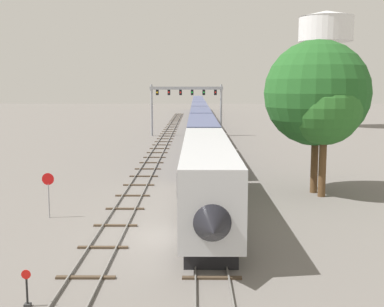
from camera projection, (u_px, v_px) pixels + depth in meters
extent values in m
plane|color=slate|center=(172.00, 237.00, 27.25)|extent=(400.00, 400.00, 0.00)
cube|color=slate|center=(196.00, 132.00, 86.66)|extent=(0.07, 200.00, 0.16)
cube|color=slate|center=(204.00, 132.00, 86.65)|extent=(0.07, 200.00, 0.16)
cube|color=#473828|center=(212.00, 278.00, 21.29)|extent=(2.60, 0.24, 0.10)
cube|color=#473828|center=(209.00, 248.00, 25.25)|extent=(2.60, 0.24, 0.10)
cube|color=#473828|center=(208.00, 226.00, 29.21)|extent=(2.60, 0.24, 0.10)
cube|color=#473828|center=(206.00, 209.00, 33.17)|extent=(2.60, 0.24, 0.10)
cube|color=#473828|center=(205.00, 196.00, 37.14)|extent=(2.60, 0.24, 0.10)
cube|color=#473828|center=(204.00, 185.00, 41.10)|extent=(2.60, 0.24, 0.10)
cube|color=#473828|center=(203.00, 176.00, 45.06)|extent=(2.60, 0.24, 0.10)
cube|color=#473828|center=(203.00, 169.00, 49.02)|extent=(2.60, 0.24, 0.10)
cube|color=#473828|center=(202.00, 163.00, 52.98)|extent=(2.60, 0.24, 0.10)
cube|color=#473828|center=(202.00, 157.00, 56.95)|extent=(2.60, 0.24, 0.10)
cube|color=#473828|center=(201.00, 153.00, 60.91)|extent=(2.60, 0.24, 0.10)
cube|color=#473828|center=(201.00, 149.00, 64.87)|extent=(2.60, 0.24, 0.10)
cube|color=#473828|center=(201.00, 145.00, 68.83)|extent=(2.60, 0.24, 0.10)
cube|color=#473828|center=(200.00, 142.00, 72.79)|extent=(2.60, 0.24, 0.10)
cube|color=#473828|center=(200.00, 139.00, 76.75)|extent=(2.60, 0.24, 0.10)
cube|color=#473828|center=(200.00, 136.00, 80.72)|extent=(2.60, 0.24, 0.10)
cube|color=#473828|center=(200.00, 134.00, 84.68)|extent=(2.60, 0.24, 0.10)
cube|color=#473828|center=(200.00, 132.00, 88.64)|extent=(2.60, 0.24, 0.10)
cube|color=#473828|center=(199.00, 130.00, 92.60)|extent=(2.60, 0.24, 0.10)
cube|color=#473828|center=(199.00, 128.00, 96.56)|extent=(2.60, 0.24, 0.10)
cube|color=#473828|center=(199.00, 126.00, 100.53)|extent=(2.60, 0.24, 0.10)
cube|color=#473828|center=(199.00, 125.00, 104.49)|extent=(2.60, 0.24, 0.10)
cube|color=#473828|center=(199.00, 123.00, 108.45)|extent=(2.60, 0.24, 0.10)
cube|color=#473828|center=(199.00, 122.00, 112.41)|extent=(2.60, 0.24, 0.10)
cube|color=#473828|center=(199.00, 121.00, 116.37)|extent=(2.60, 0.24, 0.10)
cube|color=#473828|center=(199.00, 119.00, 120.33)|extent=(2.60, 0.24, 0.10)
cube|color=#473828|center=(198.00, 118.00, 124.30)|extent=(2.60, 0.24, 0.10)
cube|color=#473828|center=(198.00, 117.00, 128.26)|extent=(2.60, 0.24, 0.10)
cube|color=#473828|center=(198.00, 116.00, 132.22)|extent=(2.60, 0.24, 0.10)
cube|color=#473828|center=(198.00, 115.00, 136.18)|extent=(2.60, 0.24, 0.10)
cube|color=#473828|center=(198.00, 115.00, 140.14)|extent=(2.60, 0.24, 0.10)
cube|color=#473828|center=(198.00, 114.00, 144.10)|extent=(2.60, 0.24, 0.10)
cube|color=#473828|center=(198.00, 113.00, 148.07)|extent=(2.60, 0.24, 0.10)
cube|color=#473828|center=(198.00, 112.00, 152.03)|extent=(2.60, 0.24, 0.10)
cube|color=#473828|center=(198.00, 112.00, 155.99)|extent=(2.60, 0.24, 0.10)
cube|color=#473828|center=(198.00, 111.00, 159.95)|extent=(2.60, 0.24, 0.10)
cube|color=#473828|center=(198.00, 110.00, 163.91)|extent=(2.60, 0.24, 0.10)
cube|color=#473828|center=(198.00, 110.00, 167.88)|extent=(2.60, 0.24, 0.10)
cube|color=#473828|center=(198.00, 109.00, 171.84)|extent=(2.60, 0.24, 0.10)
cube|color=#473828|center=(198.00, 109.00, 175.80)|extent=(2.60, 0.24, 0.10)
cube|color=#473828|center=(198.00, 108.00, 179.76)|extent=(2.60, 0.24, 0.10)
cube|color=#473828|center=(198.00, 108.00, 183.72)|extent=(2.60, 0.24, 0.10)
cube|color=slate|center=(155.00, 146.00, 66.89)|extent=(0.07, 160.00, 0.16)
cube|color=slate|center=(166.00, 146.00, 66.88)|extent=(0.07, 160.00, 0.16)
cube|color=#473828|center=(86.00, 277.00, 21.33)|extent=(2.60, 0.24, 0.10)
cube|color=#473828|center=(103.00, 247.00, 25.29)|extent=(2.60, 0.24, 0.10)
cube|color=#473828|center=(115.00, 225.00, 29.25)|extent=(2.60, 0.24, 0.10)
cube|color=#473828|center=(125.00, 209.00, 33.21)|extent=(2.60, 0.24, 0.10)
cube|color=#473828|center=(133.00, 196.00, 37.18)|extent=(2.60, 0.24, 0.10)
cube|color=#473828|center=(139.00, 185.00, 41.14)|extent=(2.60, 0.24, 0.10)
cube|color=#473828|center=(144.00, 176.00, 45.10)|extent=(2.60, 0.24, 0.10)
cube|color=#473828|center=(148.00, 169.00, 49.06)|extent=(2.60, 0.24, 0.10)
cube|color=#473828|center=(151.00, 163.00, 53.02)|extent=(2.60, 0.24, 0.10)
cube|color=#473828|center=(154.00, 157.00, 56.99)|extent=(2.60, 0.24, 0.10)
cube|color=#473828|center=(157.00, 153.00, 60.95)|extent=(2.60, 0.24, 0.10)
cube|color=#473828|center=(159.00, 148.00, 64.91)|extent=(2.60, 0.24, 0.10)
cube|color=#473828|center=(162.00, 145.00, 68.87)|extent=(2.60, 0.24, 0.10)
cube|color=#473828|center=(163.00, 142.00, 72.83)|extent=(2.60, 0.24, 0.10)
cube|color=#473828|center=(165.00, 139.00, 76.79)|extent=(2.60, 0.24, 0.10)
cube|color=#473828|center=(167.00, 136.00, 80.76)|extent=(2.60, 0.24, 0.10)
cube|color=#473828|center=(168.00, 134.00, 84.72)|extent=(2.60, 0.24, 0.10)
cube|color=#473828|center=(169.00, 132.00, 88.68)|extent=(2.60, 0.24, 0.10)
cube|color=#473828|center=(170.00, 130.00, 92.64)|extent=(2.60, 0.24, 0.10)
cube|color=#473828|center=(171.00, 128.00, 96.60)|extent=(2.60, 0.24, 0.10)
cube|color=#473828|center=(172.00, 126.00, 100.57)|extent=(2.60, 0.24, 0.10)
cube|color=#473828|center=(173.00, 125.00, 104.53)|extent=(2.60, 0.24, 0.10)
cube|color=#473828|center=(174.00, 123.00, 108.49)|extent=(2.60, 0.24, 0.10)
cube|color=#473828|center=(175.00, 122.00, 112.45)|extent=(2.60, 0.24, 0.10)
cube|color=#473828|center=(175.00, 121.00, 116.41)|extent=(2.60, 0.24, 0.10)
cube|color=#473828|center=(176.00, 119.00, 120.37)|extent=(2.60, 0.24, 0.10)
cube|color=#473828|center=(177.00, 118.00, 124.34)|extent=(2.60, 0.24, 0.10)
cube|color=#473828|center=(177.00, 117.00, 128.30)|extent=(2.60, 0.24, 0.10)
cube|color=#473828|center=(178.00, 116.00, 132.26)|extent=(2.60, 0.24, 0.10)
cube|color=#473828|center=(178.00, 115.00, 136.22)|extent=(2.60, 0.24, 0.10)
cube|color=#473828|center=(179.00, 115.00, 140.18)|extent=(2.60, 0.24, 0.10)
cube|color=#473828|center=(179.00, 114.00, 144.14)|extent=(2.60, 0.24, 0.10)
cube|color=silver|center=(207.00, 172.00, 31.12)|extent=(3.00, 20.64, 3.80)
cone|color=black|center=(212.00, 224.00, 20.75)|extent=(2.88, 2.60, 2.88)
cube|color=black|center=(212.00, 182.00, 21.93)|extent=(3.04, 1.80, 1.10)
cube|color=black|center=(207.00, 209.00, 31.45)|extent=(2.52, 18.57, 1.00)
cube|color=#4C5684|center=(202.00, 137.00, 52.55)|extent=(3.00, 20.64, 3.80)
cube|color=black|center=(202.00, 133.00, 52.49)|extent=(3.04, 18.99, 0.90)
cube|color=black|center=(202.00, 159.00, 52.88)|extent=(2.52, 18.57, 1.00)
cube|color=#4C5684|center=(200.00, 122.00, 73.98)|extent=(3.00, 20.64, 3.80)
cube|color=black|center=(200.00, 119.00, 73.92)|extent=(3.04, 18.99, 0.90)
cube|color=black|center=(200.00, 138.00, 74.31)|extent=(2.52, 18.57, 1.00)
cube|color=#4C5684|center=(199.00, 114.00, 95.41)|extent=(3.00, 20.64, 3.80)
cube|color=black|center=(199.00, 111.00, 95.35)|extent=(3.04, 18.99, 0.90)
cube|color=black|center=(199.00, 126.00, 95.74)|extent=(2.52, 18.57, 1.00)
cube|color=#4C5684|center=(199.00, 108.00, 116.84)|extent=(3.00, 20.64, 3.80)
cube|color=black|center=(199.00, 107.00, 116.78)|extent=(3.04, 18.99, 0.90)
cube|color=black|center=(199.00, 118.00, 117.17)|extent=(2.52, 18.57, 1.00)
cube|color=#4C5684|center=(198.00, 105.00, 138.27)|extent=(3.00, 20.64, 3.80)
cube|color=black|center=(198.00, 103.00, 138.21)|extent=(3.04, 18.99, 0.90)
cube|color=black|center=(198.00, 113.00, 138.60)|extent=(2.52, 18.57, 1.00)
cube|color=#4C5684|center=(198.00, 102.00, 159.70)|extent=(3.00, 20.64, 3.80)
cube|color=black|center=(198.00, 101.00, 159.64)|extent=(3.04, 18.99, 0.90)
cube|color=black|center=(198.00, 110.00, 160.03)|extent=(2.52, 18.57, 1.00)
cylinder|color=#999BA0|center=(152.00, 110.00, 81.18)|extent=(0.36, 0.36, 8.49)
cylinder|color=#999BA0|center=(221.00, 110.00, 81.09)|extent=(0.36, 0.36, 8.49)
cube|color=#999BA0|center=(186.00, 88.00, 80.63)|extent=(12.10, 0.36, 0.50)
cube|color=black|center=(157.00, 92.00, 80.81)|extent=(0.44, 0.32, 0.90)
sphere|color=yellow|center=(157.00, 92.00, 80.62)|extent=(0.28, 0.28, 0.28)
cube|color=black|center=(169.00, 92.00, 80.80)|extent=(0.44, 0.32, 0.90)
sphere|color=red|center=(169.00, 92.00, 80.61)|extent=(0.28, 0.28, 0.28)
cube|color=black|center=(181.00, 92.00, 80.78)|extent=(0.44, 0.32, 0.90)
sphere|color=red|center=(181.00, 92.00, 80.60)|extent=(0.28, 0.28, 0.28)
cube|color=black|center=(192.00, 92.00, 80.77)|extent=(0.44, 0.32, 0.90)
sphere|color=green|center=(192.00, 92.00, 80.58)|extent=(0.28, 0.28, 0.28)
cube|color=black|center=(204.00, 92.00, 80.76)|extent=(0.44, 0.32, 0.90)
sphere|color=green|center=(204.00, 92.00, 80.57)|extent=(0.28, 0.28, 0.28)
cube|color=black|center=(215.00, 92.00, 80.74)|extent=(0.44, 0.32, 0.90)
sphere|color=red|center=(215.00, 92.00, 80.55)|extent=(0.28, 0.28, 0.28)
cylinder|color=beige|center=(324.00, 85.00, 97.80)|extent=(2.60, 2.60, 16.90)
cylinder|color=white|center=(326.00, 29.00, 96.31)|extent=(10.54, 10.54, 4.73)
cone|color=white|center=(326.00, 14.00, 95.90)|extent=(10.75, 10.75, 1.20)
cylinder|color=black|center=(27.00, 293.00, 18.57)|extent=(0.08, 0.08, 1.10)
cylinder|color=red|center=(26.00, 274.00, 18.45)|extent=(0.36, 0.03, 0.36)
cube|color=#333333|center=(28.00, 305.00, 18.63)|extent=(0.24, 0.24, 0.12)
cylinder|color=gray|center=(49.00, 201.00, 31.01)|extent=(0.08, 0.08, 2.20)
cylinder|color=red|center=(48.00, 179.00, 30.80)|extent=(0.76, 0.03, 0.76)
cylinder|color=brown|center=(314.00, 161.00, 38.16)|extent=(0.56, 0.56, 4.92)
sphere|color=#235B23|center=(317.00, 93.00, 37.44)|extent=(8.09, 8.09, 8.09)
cylinder|color=brown|center=(322.00, 165.00, 36.80)|extent=(0.56, 0.56, 4.77)
sphere|color=#2D6B28|center=(325.00, 107.00, 36.20)|extent=(5.61, 5.61, 5.61)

